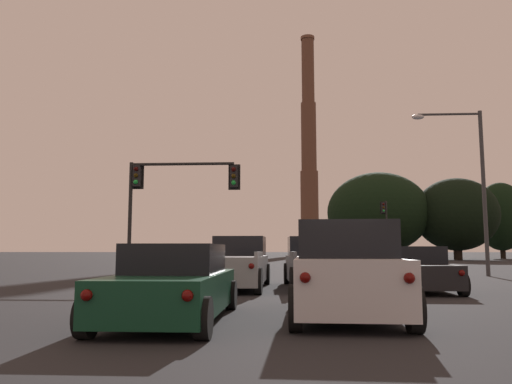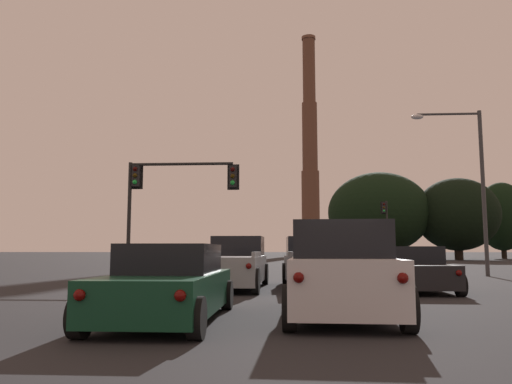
{
  "view_description": "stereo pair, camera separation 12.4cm",
  "coord_description": "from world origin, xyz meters",
  "px_view_note": "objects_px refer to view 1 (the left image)",
  "views": [
    {
      "loc": [
        -1.31,
        -0.86,
        1.32
      ],
      "look_at": [
        -3.63,
        38.63,
        5.92
      ],
      "focal_mm": 35.0,
      "sensor_mm": 36.0,
      "label": 1
    },
    {
      "loc": [
        -1.19,
        -0.85,
        1.32
      ],
      "look_at": [
        -3.63,
        38.63,
        5.92
      ],
      "focal_mm": 35.0,
      "sensor_mm": 36.0,
      "label": 2
    }
  ],
  "objects_px": {
    "suv_center_lane_second": "(344,271)",
    "street_lamp": "(471,173)",
    "sedan_left_lane_second": "(174,285)",
    "sedan_right_lane_front": "(414,270)",
    "smokestack": "(309,167)",
    "pickup_truck_center_lane_front": "(317,264)",
    "pickup_truck_left_lane_front": "(236,265)",
    "traffic_light_far_right": "(385,222)",
    "traffic_light_overhead_left": "(168,189)"
  },
  "relations": [
    {
      "from": "pickup_truck_left_lane_front",
      "to": "traffic_light_far_right",
      "type": "xyz_separation_m",
      "value": [
        11.7,
        32.83,
        3.24
      ]
    },
    {
      "from": "sedan_left_lane_second",
      "to": "traffic_light_far_right",
      "type": "height_order",
      "value": "traffic_light_far_right"
    },
    {
      "from": "suv_center_lane_second",
      "to": "traffic_light_far_right",
      "type": "xyz_separation_m",
      "value": [
        8.79,
        40.1,
        3.15
      ]
    },
    {
      "from": "traffic_light_overhead_left",
      "to": "smokestack",
      "type": "height_order",
      "value": "smokestack"
    },
    {
      "from": "suv_center_lane_second",
      "to": "sedan_left_lane_second",
      "type": "bearing_deg",
      "value": -163.79
    },
    {
      "from": "sedan_right_lane_front",
      "to": "smokestack",
      "type": "distance_m",
      "value": 107.83
    },
    {
      "from": "pickup_truck_center_lane_front",
      "to": "pickup_truck_left_lane_front",
      "type": "distance_m",
      "value": 2.88
    },
    {
      "from": "pickup_truck_left_lane_front",
      "to": "suv_center_lane_second",
      "type": "xyz_separation_m",
      "value": [
        2.91,
        -7.28,
        0.09
      ]
    },
    {
      "from": "pickup_truck_center_lane_front",
      "to": "smokestack",
      "type": "xyz_separation_m",
      "value": [
        4.9,
        104.47,
        20.87
      ]
    },
    {
      "from": "traffic_light_far_right",
      "to": "smokestack",
      "type": "height_order",
      "value": "smokestack"
    },
    {
      "from": "sedan_right_lane_front",
      "to": "street_lamp",
      "type": "relative_size",
      "value": 0.55
    },
    {
      "from": "smokestack",
      "to": "street_lamp",
      "type": "bearing_deg",
      "value": -87.87
    },
    {
      "from": "pickup_truck_left_lane_front",
      "to": "traffic_light_overhead_left",
      "type": "distance_m",
      "value": 8.09
    },
    {
      "from": "pickup_truck_center_lane_front",
      "to": "pickup_truck_left_lane_front",
      "type": "relative_size",
      "value": 1.01
    },
    {
      "from": "traffic_light_overhead_left",
      "to": "smokestack",
      "type": "xyz_separation_m",
      "value": [
        11.68,
        98.77,
        17.41
      ]
    },
    {
      "from": "sedan_left_lane_second",
      "to": "sedan_right_lane_front",
      "type": "height_order",
      "value": "same"
    },
    {
      "from": "sedan_left_lane_second",
      "to": "suv_center_lane_second",
      "type": "xyz_separation_m",
      "value": [
        3.27,
        0.81,
        0.23
      ]
    },
    {
      "from": "sedan_left_lane_second",
      "to": "pickup_truck_left_lane_front",
      "type": "bearing_deg",
      "value": 87.39
    },
    {
      "from": "pickup_truck_center_lane_front",
      "to": "pickup_truck_left_lane_front",
      "type": "bearing_deg",
      "value": -173.19
    },
    {
      "from": "sedan_right_lane_front",
      "to": "traffic_light_overhead_left",
      "type": "bearing_deg",
      "value": 145.61
    },
    {
      "from": "traffic_light_overhead_left",
      "to": "street_lamp",
      "type": "relative_size",
      "value": 0.65
    },
    {
      "from": "street_lamp",
      "to": "pickup_truck_left_lane_front",
      "type": "bearing_deg",
      "value": -143.11
    },
    {
      "from": "pickup_truck_center_lane_front",
      "to": "sedan_left_lane_second",
      "type": "height_order",
      "value": "pickup_truck_center_lane_front"
    },
    {
      "from": "pickup_truck_center_lane_front",
      "to": "traffic_light_far_right",
      "type": "xyz_separation_m",
      "value": [
        8.85,
        32.36,
        3.24
      ]
    },
    {
      "from": "sedan_left_lane_second",
      "to": "suv_center_lane_second",
      "type": "relative_size",
      "value": 0.95
    },
    {
      "from": "suv_center_lane_second",
      "to": "smokestack",
      "type": "relative_size",
      "value": 0.09
    },
    {
      "from": "suv_center_lane_second",
      "to": "street_lamp",
      "type": "height_order",
      "value": "street_lamp"
    },
    {
      "from": "pickup_truck_center_lane_front",
      "to": "sedan_left_lane_second",
      "type": "distance_m",
      "value": 9.14
    },
    {
      "from": "street_lamp",
      "to": "traffic_light_overhead_left",
      "type": "bearing_deg",
      "value": -171.25
    },
    {
      "from": "smokestack",
      "to": "traffic_light_far_right",
      "type": "bearing_deg",
      "value": -86.86
    },
    {
      "from": "traffic_light_far_right",
      "to": "street_lamp",
      "type": "height_order",
      "value": "street_lamp"
    },
    {
      "from": "pickup_truck_center_lane_front",
      "to": "suv_center_lane_second",
      "type": "height_order",
      "value": "suv_center_lane_second"
    },
    {
      "from": "sedan_left_lane_second",
      "to": "suv_center_lane_second",
      "type": "bearing_deg",
      "value": 13.87
    },
    {
      "from": "sedan_left_lane_second",
      "to": "sedan_right_lane_front",
      "type": "distance_m",
      "value": 9.61
    },
    {
      "from": "pickup_truck_center_lane_front",
      "to": "sedan_right_lane_front",
      "type": "relative_size",
      "value": 1.18
    },
    {
      "from": "pickup_truck_center_lane_front",
      "to": "suv_center_lane_second",
      "type": "distance_m",
      "value": 7.74
    },
    {
      "from": "sedan_right_lane_front",
      "to": "street_lamp",
      "type": "xyz_separation_m",
      "value": [
        5.41,
        9.33,
        4.61
      ]
    },
    {
      "from": "traffic_light_far_right",
      "to": "street_lamp",
      "type": "relative_size",
      "value": 0.73
    },
    {
      "from": "pickup_truck_center_lane_front",
      "to": "smokestack",
      "type": "relative_size",
      "value": 0.1
    },
    {
      "from": "sedan_left_lane_second",
      "to": "suv_center_lane_second",
      "type": "distance_m",
      "value": 3.38
    },
    {
      "from": "sedan_right_lane_front",
      "to": "traffic_light_overhead_left",
      "type": "height_order",
      "value": "traffic_light_overhead_left"
    },
    {
      "from": "traffic_light_far_right",
      "to": "smokestack",
      "type": "xyz_separation_m",
      "value": [
        -3.95,
        72.11,
        17.63
      ]
    },
    {
      "from": "suv_center_lane_second",
      "to": "street_lamp",
      "type": "bearing_deg",
      "value": 64.16
    },
    {
      "from": "sedan_right_lane_front",
      "to": "traffic_light_far_right",
      "type": "relative_size",
      "value": 0.76
    },
    {
      "from": "traffic_light_overhead_left",
      "to": "traffic_light_far_right",
      "type": "bearing_deg",
      "value": 59.61
    },
    {
      "from": "pickup_truck_center_lane_front",
      "to": "suv_center_lane_second",
      "type": "xyz_separation_m",
      "value": [
        0.07,
        -7.74,
        0.09
      ]
    },
    {
      "from": "pickup_truck_left_lane_front",
      "to": "suv_center_lane_second",
      "type": "bearing_deg",
      "value": -67.05
    },
    {
      "from": "street_lamp",
      "to": "smokestack",
      "type": "xyz_separation_m",
      "value": [
        -3.59,
        96.42,
        16.4
      ]
    },
    {
      "from": "suv_center_lane_second",
      "to": "smokestack",
      "type": "height_order",
      "value": "smokestack"
    },
    {
      "from": "smokestack",
      "to": "pickup_truck_center_lane_front",
      "type": "bearing_deg",
      "value": -92.69
    }
  ]
}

